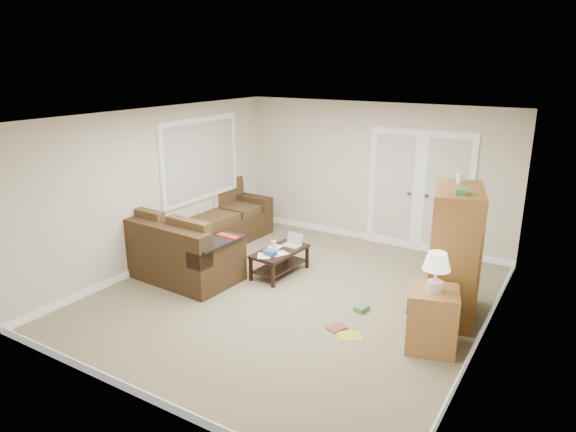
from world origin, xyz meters
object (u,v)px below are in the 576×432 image
Objects in this scene: coffee_table at (281,261)px; sectional_sofa at (196,237)px; side_cabinet at (432,314)px; tv_armoire at (453,253)px.

sectional_sofa is at bearing -170.36° from coffee_table.
coffee_table is at bearing 144.92° from side_cabinet.
sectional_sofa is 1.70× the size of tv_armoire.
tv_armoire reaches higher than side_cabinet.
tv_armoire is at bearing 5.58° from sectional_sofa.
sectional_sofa is at bearing 153.86° from side_cabinet.
coffee_table is 2.64m from tv_armoire.
sectional_sofa is 3.08× the size of coffee_table.
tv_armoire reaches higher than sectional_sofa.
coffee_table is at bearing 8.89° from sectional_sofa.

